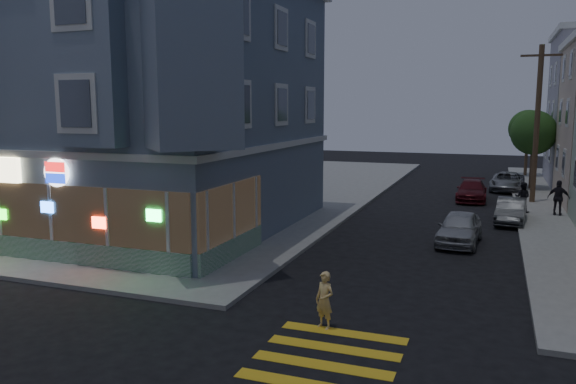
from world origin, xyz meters
The scene contains 14 objects.
ground centered at (0.00, 0.00, 0.00)m, with size 120.00×120.00×0.00m, color black.
sidewalk_nw centered at (-13.50, 23.00, 0.07)m, with size 33.00×42.00×0.15m, color gray.
corner_building centered at (-6.00, 10.98, 5.82)m, with size 14.60×14.60×11.40m.
utility_pole centered at (12.00, 24.00, 4.80)m, with size 2.20×0.30×9.00m.
street_tree_near centered at (12.20, 30.00, 3.94)m, with size 3.00×3.00×5.30m.
street_tree_far centered at (12.20, 38.00, 3.94)m, with size 3.00×3.00×5.30m.
running_child centered at (5.94, 1.80, 0.75)m, with size 0.54×0.36×1.49m, color #F6D07E.
pedestrian_a centered at (11.30, 20.17, 0.95)m, with size 0.78×0.61×1.61m, color black.
pedestrian_b centered at (13.00, 19.92, 1.05)m, with size 1.06×0.44×1.80m, color black.
parked_car_a centered at (8.60, 12.44, 0.67)m, with size 1.59×3.95×1.35m, color #A3A6AB.
parked_car_b centered at (10.70, 17.64, 0.61)m, with size 1.30×3.73×1.23m, color #3B3D40.
parked_car_c centered at (8.60, 24.09, 0.62)m, with size 1.73×4.26×1.24m, color #55131A.
parked_car_d centered at (10.70, 29.29, 0.63)m, with size 2.09×4.54×1.26m, color gray.
traffic_signal centered at (0.67, 4.56, 3.40)m, with size 0.58×0.54×4.80m.
Camera 1 is at (9.85, -11.45, 5.64)m, focal length 35.00 mm.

